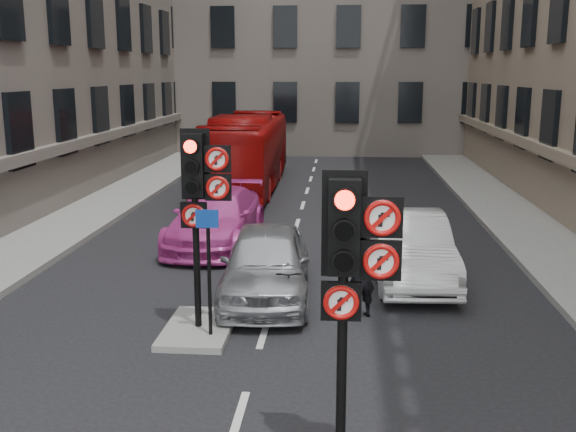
# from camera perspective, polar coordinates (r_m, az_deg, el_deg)

# --- Properties ---
(pavement_left) EXTENTS (3.00, 50.00, 0.16)m
(pavement_left) POSITION_cam_1_polar(r_m,az_deg,el_deg) (20.83, -19.80, -1.29)
(pavement_left) COLOR gray
(pavement_left) RESTS_ON ground
(pavement_right) EXTENTS (3.00, 50.00, 0.16)m
(pavement_right) POSITION_cam_1_polar(r_m,az_deg,el_deg) (19.87, 21.58, -2.06)
(pavement_right) COLOR gray
(pavement_right) RESTS_ON ground
(centre_island) EXTENTS (1.20, 2.00, 0.12)m
(centre_island) POSITION_cam_1_polar(r_m,az_deg,el_deg) (12.58, -7.57, -9.42)
(centre_island) COLOR gray
(centre_island) RESTS_ON ground
(signal_near) EXTENTS (0.91, 0.40, 3.58)m
(signal_near) POSITION_cam_1_polar(r_m,az_deg,el_deg) (7.71, 5.37, -3.59)
(signal_near) COLOR black
(signal_near) RESTS_ON ground
(signal_far) EXTENTS (0.91, 0.40, 3.58)m
(signal_far) POSITION_cam_1_polar(r_m,az_deg,el_deg) (11.85, -7.52, 2.51)
(signal_far) COLOR black
(signal_far) RESTS_ON centre_island
(car_silver) EXTENTS (2.03, 4.54, 1.52)m
(car_silver) POSITION_cam_1_polar(r_m,az_deg,el_deg) (14.07, -1.86, -3.98)
(car_silver) COLOR #999CA0
(car_silver) RESTS_ON ground
(car_white) EXTENTS (1.83, 4.69, 1.52)m
(car_white) POSITION_cam_1_polar(r_m,az_deg,el_deg) (15.51, 10.27, -2.63)
(car_white) COLOR silver
(car_white) RESTS_ON ground
(car_pink) EXTENTS (2.31, 5.19, 1.48)m
(car_pink) POSITION_cam_1_polar(r_m,az_deg,el_deg) (18.49, -6.09, -0.17)
(car_pink) COLOR #CB3B9A
(car_pink) RESTS_ON ground
(bus_red) EXTENTS (2.65, 10.75, 2.98)m
(bus_red) POSITION_cam_1_polar(r_m,az_deg,el_deg) (27.16, -3.61, 5.43)
(bus_red) COLOR #9A0B0B
(bus_red) RESTS_ON ground
(motorcycle) EXTENTS (0.67, 1.74, 1.02)m
(motorcycle) POSITION_cam_1_polar(r_m,az_deg,el_deg) (13.14, 0.01, -6.28)
(motorcycle) COLOR black
(motorcycle) RESTS_ON ground
(motorcyclist) EXTENTS (0.73, 0.62, 1.68)m
(motorcyclist) POSITION_cam_1_polar(r_m,az_deg,el_deg) (13.01, 6.14, -5.02)
(motorcyclist) COLOR black
(motorcyclist) RESTS_ON ground
(info_sign) EXTENTS (0.39, 0.12, 2.26)m
(info_sign) POSITION_cam_1_polar(r_m,az_deg,el_deg) (11.66, -6.75, -3.29)
(info_sign) COLOR black
(info_sign) RESTS_ON centre_island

